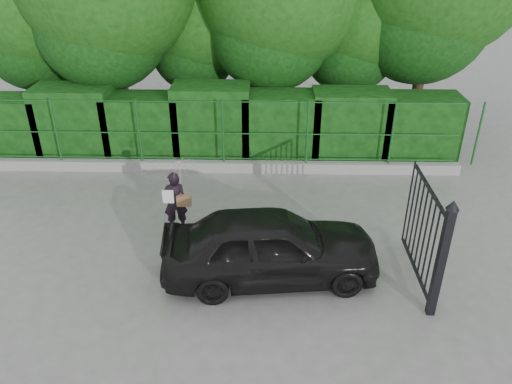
{
  "coord_description": "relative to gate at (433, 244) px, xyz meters",
  "views": [
    {
      "loc": [
        1.6,
        -8.16,
        6.31
      ],
      "look_at": [
        1.38,
        1.3,
        1.1
      ],
      "focal_mm": 35.0,
      "sensor_mm": 36.0,
      "label": 1
    }
  ],
  "objects": [
    {
      "name": "hedge",
      "position": [
        -4.55,
        6.22,
        -0.19
      ],
      "size": [
        14.2,
        1.2,
        2.2
      ],
      "color": "black",
      "rests_on": "ground"
    },
    {
      "name": "car",
      "position": [
        -2.91,
        0.56,
        -0.47
      ],
      "size": [
        4.38,
        2.13,
        1.44
      ],
      "primitive_type": "imported",
      "rotation": [
        0.0,
        0.0,
        1.67
      ],
      "color": "black",
      "rests_on": "ground"
    },
    {
      "name": "ground",
      "position": [
        -4.6,
        0.72,
        -1.19
      ],
      "size": [
        80.0,
        80.0,
        0.0
      ],
      "primitive_type": "plane",
      "color": "gray"
    },
    {
      "name": "kerb",
      "position": [
        -4.6,
        5.22,
        -1.04
      ],
      "size": [
        14.0,
        0.25,
        0.3
      ],
      "primitive_type": "cube",
      "color": "#9E9E99",
      "rests_on": "ground"
    },
    {
      "name": "gate",
      "position": [
        0.0,
        0.0,
        0.0
      ],
      "size": [
        0.22,
        2.33,
        2.36
      ],
      "color": "black",
      "rests_on": "ground"
    },
    {
      "name": "fence",
      "position": [
        -4.38,
        5.22,
        0.01
      ],
      "size": [
        14.13,
        0.06,
        1.8
      ],
      "color": "#18551F",
      "rests_on": "kerb"
    },
    {
      "name": "woman",
      "position": [
        -4.93,
        2.22,
        -0.03
      ],
      "size": [
        0.93,
        0.95,
        1.74
      ],
      "color": "black",
      "rests_on": "ground"
    }
  ]
}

